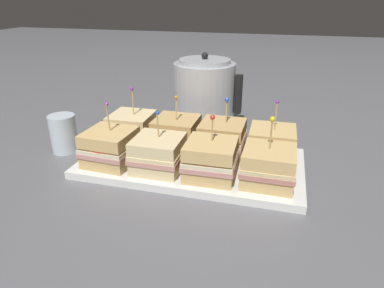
# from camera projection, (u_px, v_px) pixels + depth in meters

# --- Properties ---
(ground_plane) EXTENTS (6.00, 6.00, 0.00)m
(ground_plane) POSITION_uv_depth(u_px,v_px,m) (192.00, 166.00, 0.84)
(ground_plane) COLOR slate
(serving_platter) EXTENTS (0.53, 0.27, 0.02)m
(serving_platter) POSITION_uv_depth(u_px,v_px,m) (192.00, 163.00, 0.84)
(serving_platter) COLOR white
(serving_platter) RESTS_ON ground_plane
(sandwich_front_far_left) EXTENTS (0.12, 0.12, 0.15)m
(sandwich_front_far_left) POSITION_uv_depth(u_px,v_px,m) (110.00, 147.00, 0.80)
(sandwich_front_far_left) COLOR tan
(sandwich_front_far_left) RESTS_ON serving_platter
(sandwich_front_center_left) EXTENTS (0.11, 0.11, 0.14)m
(sandwich_front_center_left) POSITION_uv_depth(u_px,v_px,m) (158.00, 154.00, 0.78)
(sandwich_front_center_left) COLOR beige
(sandwich_front_center_left) RESTS_ON serving_platter
(sandwich_front_center_right) EXTENTS (0.12, 0.12, 0.14)m
(sandwich_front_center_right) POSITION_uv_depth(u_px,v_px,m) (211.00, 159.00, 0.75)
(sandwich_front_center_right) COLOR tan
(sandwich_front_center_right) RESTS_ON serving_platter
(sandwich_front_far_right) EXTENTS (0.11, 0.11, 0.15)m
(sandwich_front_far_right) POSITION_uv_depth(u_px,v_px,m) (268.00, 166.00, 0.72)
(sandwich_front_far_right) COLOR tan
(sandwich_front_far_right) RESTS_ON serving_platter
(sandwich_back_far_left) EXTENTS (0.11, 0.11, 0.15)m
(sandwich_back_far_left) POSITION_uv_depth(u_px,v_px,m) (132.00, 129.00, 0.91)
(sandwich_back_far_left) COLOR beige
(sandwich_back_far_left) RESTS_ON serving_platter
(sandwich_back_center_left) EXTENTS (0.11, 0.11, 0.14)m
(sandwich_back_center_left) POSITION_uv_depth(u_px,v_px,m) (177.00, 133.00, 0.88)
(sandwich_back_center_left) COLOR tan
(sandwich_back_center_left) RESTS_ON serving_platter
(sandwich_back_center_right) EXTENTS (0.11, 0.11, 0.14)m
(sandwich_back_center_right) POSITION_uv_depth(u_px,v_px,m) (222.00, 138.00, 0.85)
(sandwich_back_center_right) COLOR tan
(sandwich_back_center_right) RESTS_ON serving_platter
(sandwich_back_far_right) EXTENTS (0.11, 0.11, 0.15)m
(sandwich_back_far_right) POSITION_uv_depth(u_px,v_px,m) (272.00, 144.00, 0.83)
(sandwich_back_far_right) COLOR tan
(sandwich_back_far_right) RESTS_ON serving_platter
(kettle_steel) EXTENTS (0.21, 0.19, 0.23)m
(kettle_steel) POSITION_uv_depth(u_px,v_px,m) (204.00, 94.00, 1.07)
(kettle_steel) COLOR #B7BABF
(kettle_steel) RESTS_ON ground_plane
(drinking_glass) EXTENTS (0.07, 0.07, 0.10)m
(drinking_glass) POSITION_uv_depth(u_px,v_px,m) (63.00, 134.00, 0.90)
(drinking_glass) COLOR silver
(drinking_glass) RESTS_ON ground_plane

